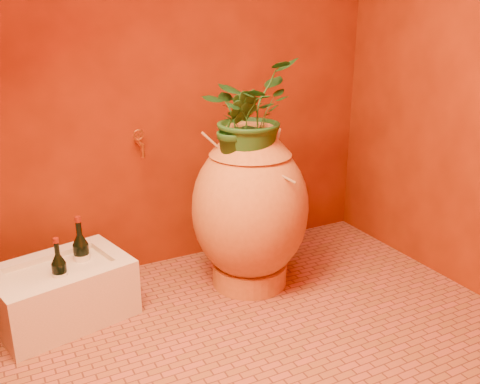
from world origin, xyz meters
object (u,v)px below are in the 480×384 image
wine_bottle_a (60,275)px  wine_bottle_c (82,258)px  amphora (250,208)px  wall_tap (139,142)px  wine_bottle_b (82,257)px  stone_basin (62,293)px

wine_bottle_a → wine_bottle_c: wine_bottle_a is taller
wine_bottle_c → amphora: bearing=-12.2°
wall_tap → amphora: bearing=-41.4°
wine_bottle_a → wine_bottle_b: wine_bottle_b is taller
amphora → wine_bottle_b: size_ratio=2.70×
amphora → wine_bottle_c: 0.94m
stone_basin → wine_bottle_b: wine_bottle_b is taller
stone_basin → wine_bottle_a: wine_bottle_a is taller
wine_bottle_b → wine_bottle_c: wine_bottle_b is taller
stone_basin → wall_tap: size_ratio=4.95×
wine_bottle_b → wall_tap: size_ratio=2.32×
wine_bottle_c → wall_tap: wall_tap is taller
amphora → stone_basin: size_ratio=1.27×
amphora → stone_basin: amphora is taller
wine_bottle_b → wall_tap: 0.71m
amphora → wine_bottle_b: 0.94m
wine_bottle_b → amphora: bearing=-11.2°
amphora → wine_bottle_c: amphora is taller
stone_basin → wine_bottle_b: 0.20m
stone_basin → wine_bottle_a: size_ratio=2.41×
wine_bottle_a → wine_bottle_b: size_ratio=0.89×
wine_bottle_c → wall_tap: (0.42, 0.23, 0.53)m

